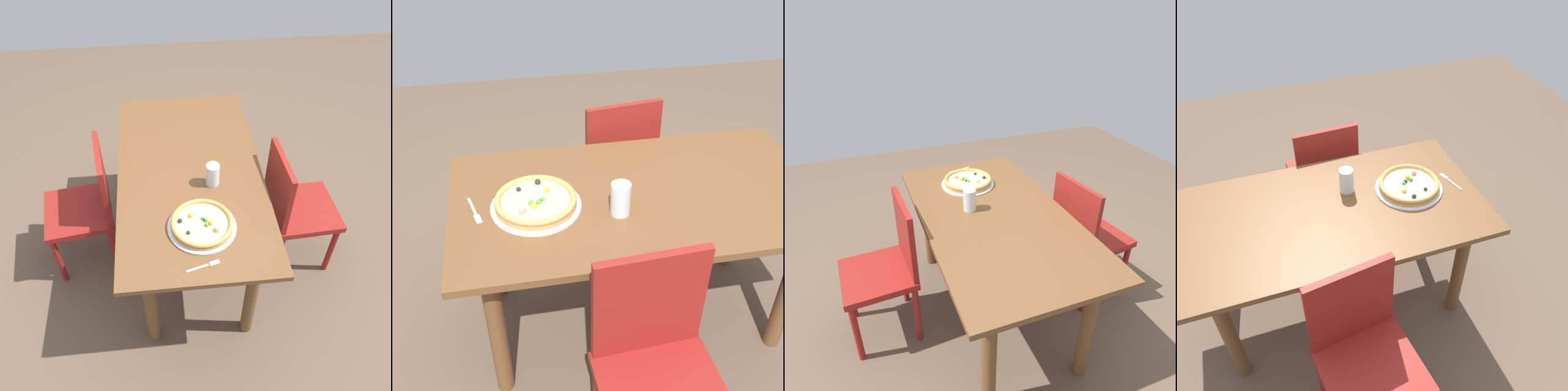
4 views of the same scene
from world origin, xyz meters
The scene contains 8 objects.
ground_plane centered at (0.00, 0.00, 0.00)m, with size 6.00×6.00×0.00m, color brown.
dining_table centered at (0.00, 0.00, 0.62)m, with size 1.48×0.81×0.73m.
chair_near centered at (-0.05, -0.62, 0.48)m, with size 0.45×0.45×0.87m.
chair_far centered at (0.09, 0.62, 0.48)m, with size 0.42×0.42×0.87m.
plate centered at (0.41, 0.02, 0.74)m, with size 0.35×0.35×0.01m, color silver.
pizza centered at (0.41, 0.02, 0.76)m, with size 0.31×0.31×0.05m.
fork centered at (0.63, 0.02, 0.73)m, with size 0.06×0.16×0.00m.
drinking_glass centered at (0.10, 0.11, 0.80)m, with size 0.07×0.07×0.13m, color silver.
Camera 3 is at (-1.57, 0.68, 1.81)m, focal length 32.39 mm.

